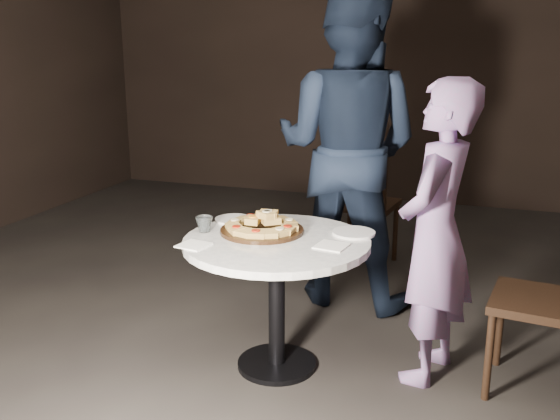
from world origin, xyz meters
name	(u,v)px	position (x,y,z in m)	size (l,w,h in m)	color
floor	(270,355)	(0.00, 0.00, 0.00)	(7.00, 7.00, 0.00)	black
table	(277,264)	(0.07, -0.10, 0.54)	(1.12, 1.12, 0.67)	black
serving_board	(262,231)	(-0.03, -0.02, 0.68)	(0.41, 0.41, 0.02)	black
focaccia_pile	(263,224)	(-0.03, -0.02, 0.71)	(0.36, 0.36, 0.10)	#B08A44
plate_left	(234,219)	(-0.25, 0.13, 0.67)	(0.20, 0.20, 0.01)	white
plate_right	(354,233)	(0.40, 0.10, 0.67)	(0.21, 0.21, 0.01)	white
water_glass	(204,224)	(-0.30, -0.10, 0.71)	(0.08, 0.08, 0.08)	silver
napkin_near	(194,245)	(-0.26, -0.31, 0.67)	(0.13, 0.13, 0.01)	white
napkin_far	(332,246)	(0.34, -0.12, 0.67)	(0.14, 0.14, 0.01)	white
chair_far	(361,198)	(0.17, 1.42, 0.52)	(0.47, 0.49, 0.90)	black
diner_navy	(347,149)	(0.18, 0.88, 0.95)	(0.92, 0.72, 1.90)	#141D30
diner_teal	(436,234)	(0.78, 0.08, 0.71)	(0.52, 0.34, 1.42)	#7F649B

